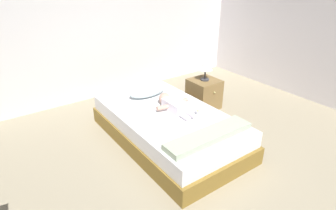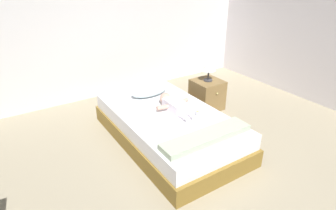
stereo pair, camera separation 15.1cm
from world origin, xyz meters
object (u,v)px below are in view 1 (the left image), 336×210
object	(u,v)px
baby	(173,105)
toothbrush	(178,100)
lamp	(205,67)
nightstand	(204,94)
baby_bottle	(198,113)
bed	(168,127)
pillow	(147,91)

from	to	relation	value
baby	toothbrush	size ratio (longest dim) A/B	5.04
lamp	nightstand	bearing A→B (deg)	-90.00
lamp	baby_bottle	world-z (taller)	lamp
nightstand	toothbrush	bearing A→B (deg)	-160.00
nightstand	lamp	world-z (taller)	lamp
bed	toothbrush	distance (m)	0.42
pillow	nightstand	xyz separation A→B (m)	(0.96, -0.13, -0.24)
baby_bottle	pillow	bearing A→B (deg)	103.28
bed	nightstand	distance (m)	1.11
baby	toothbrush	xyz separation A→B (m)	(0.20, 0.16, -0.06)
toothbrush	nightstand	size ratio (longest dim) A/B	0.27
bed	lamp	bearing A→B (deg)	23.79
baby	baby_bottle	distance (m)	0.33
bed	pillow	xyz separation A→B (m)	(0.06, 0.57, 0.28)
baby_bottle	bed	bearing A→B (deg)	133.99
baby	pillow	bearing A→B (deg)	95.01
toothbrush	baby	bearing A→B (deg)	-141.83
pillow	nightstand	bearing A→B (deg)	-7.43
pillow	baby_bottle	xyz separation A→B (m)	(0.20, -0.84, -0.04)
bed	lamp	world-z (taller)	lamp
nightstand	lamp	size ratio (longest dim) A/B	1.71
baby	lamp	xyz separation A→B (m)	(0.91, 0.42, 0.20)
pillow	toothbrush	world-z (taller)	pillow
bed	toothbrush	bearing A→B (deg)	31.74
baby	lamp	bearing A→B (deg)	24.58
lamp	baby_bottle	xyz separation A→B (m)	(-0.76, -0.71, -0.24)
pillow	bed	bearing A→B (deg)	-95.75
pillow	toothbrush	bearing A→B (deg)	-57.04
bed	nightstand	world-z (taller)	nightstand
bed	lamp	xyz separation A→B (m)	(1.02, 0.45, 0.47)
bed	lamp	distance (m)	1.21
baby	toothbrush	world-z (taller)	baby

